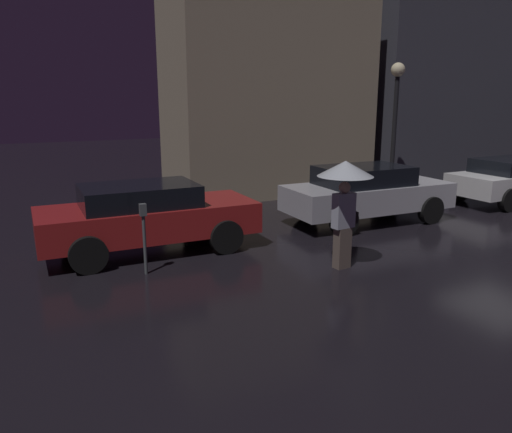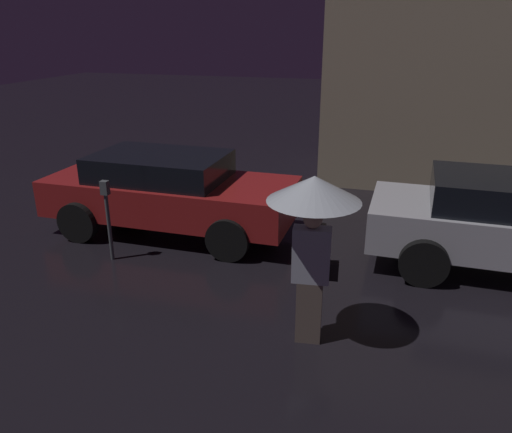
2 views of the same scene
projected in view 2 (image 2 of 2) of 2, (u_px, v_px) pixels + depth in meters
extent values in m
cube|color=gray|center=(482.00, 36.00, 11.14)|extent=(6.67, 3.00, 6.67)
cube|color=maroon|center=(171.00, 196.00, 9.02)|extent=(4.49, 1.82, 0.65)
cube|color=black|center=(160.00, 166.00, 8.87)|extent=(2.34, 1.58, 0.44)
cylinder|color=black|center=(258.00, 204.00, 9.57)|extent=(0.72, 0.22, 0.72)
cylinder|color=black|center=(228.00, 240.00, 8.00)|extent=(0.72, 0.22, 0.72)
cylinder|color=black|center=(129.00, 192.00, 10.28)|extent=(0.72, 0.22, 0.72)
cylinder|color=black|center=(78.00, 222.00, 8.70)|extent=(0.72, 0.22, 0.72)
cylinder|color=black|center=(421.00, 221.00, 8.76)|extent=(0.71, 0.22, 0.71)
cylinder|color=black|center=(424.00, 263.00, 7.22)|extent=(0.71, 0.22, 0.71)
cube|color=#66564C|center=(309.00, 310.00, 5.93)|extent=(0.32, 0.23, 0.80)
cube|color=#B2B7C6|center=(311.00, 255.00, 5.67)|extent=(0.45, 0.24, 0.66)
sphere|color=tan|center=(313.00, 219.00, 5.51)|extent=(0.22, 0.22, 0.22)
cylinder|color=black|center=(312.00, 234.00, 5.58)|extent=(0.02, 0.02, 0.78)
cone|color=silver|center=(314.00, 189.00, 5.39)|extent=(1.04, 1.04, 0.29)
cube|color=black|center=(331.00, 271.00, 5.67)|extent=(0.17, 0.12, 0.22)
cylinder|color=#4C5154|center=(109.00, 228.00, 7.94)|extent=(0.06, 0.06, 1.11)
cube|color=#4C5154|center=(105.00, 188.00, 7.70)|extent=(0.12, 0.10, 0.22)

